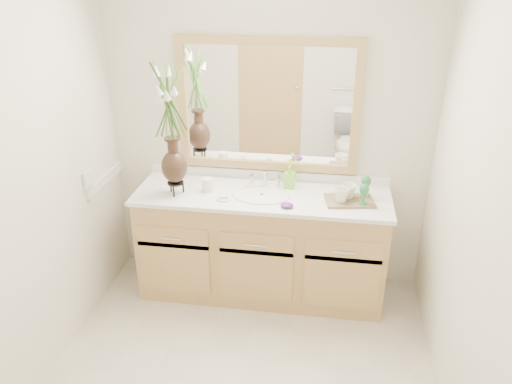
% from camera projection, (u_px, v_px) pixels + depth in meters
% --- Properties ---
extents(wall_back, '(2.40, 0.02, 2.40)m').
position_uv_depth(wall_back, '(268.00, 132.00, 3.68)').
color(wall_back, silver).
rests_on(wall_back, floor).
extents(wall_left, '(0.02, 2.60, 2.40)m').
position_uv_depth(wall_left, '(16.00, 197.00, 2.68)').
color(wall_left, silver).
rests_on(wall_left, floor).
extents(wall_right, '(0.02, 2.60, 2.40)m').
position_uv_depth(wall_right, '(483.00, 231.00, 2.36)').
color(wall_right, silver).
rests_on(wall_right, floor).
extents(vanity, '(1.80, 0.55, 0.80)m').
position_uv_depth(vanity, '(262.00, 245.00, 3.77)').
color(vanity, tan).
rests_on(vanity, floor).
extents(counter, '(1.84, 0.57, 0.03)m').
position_uv_depth(counter, '(262.00, 196.00, 3.59)').
color(counter, white).
rests_on(counter, vanity).
extents(sink, '(0.38, 0.34, 0.23)m').
position_uv_depth(sink, '(262.00, 202.00, 3.59)').
color(sink, white).
rests_on(sink, counter).
extents(mirror, '(1.32, 0.04, 0.97)m').
position_uv_depth(mirror, '(268.00, 106.00, 3.58)').
color(mirror, white).
rests_on(mirror, wall_back).
extents(switch_plate, '(0.02, 0.12, 0.12)m').
position_uv_depth(switch_plate, '(88.00, 179.00, 3.46)').
color(switch_plate, white).
rests_on(switch_plate, wall_left).
extents(flower_vase, '(0.21, 0.21, 0.87)m').
position_uv_depth(flower_vase, '(170.00, 113.00, 3.34)').
color(flower_vase, black).
rests_on(flower_vase, counter).
extents(tumbler, '(0.08, 0.08, 0.10)m').
position_uv_depth(tumbler, '(208.00, 185.00, 3.61)').
color(tumbler, white).
rests_on(tumbler, counter).
extents(soap_dish, '(0.10, 0.10, 0.03)m').
position_uv_depth(soap_dish, '(224.00, 198.00, 3.50)').
color(soap_dish, white).
rests_on(soap_dish, counter).
extents(soap_bottle, '(0.08, 0.08, 0.16)m').
position_uv_depth(soap_bottle, '(290.00, 177.00, 3.66)').
color(soap_bottle, '#7DDD34').
rests_on(soap_bottle, counter).
extents(purple_dish, '(0.11, 0.09, 0.03)m').
position_uv_depth(purple_dish, '(287.00, 205.00, 3.38)').
color(purple_dish, '#4E236B').
rests_on(purple_dish, counter).
extents(tray, '(0.36, 0.27, 0.02)m').
position_uv_depth(tray, '(350.00, 201.00, 3.47)').
color(tray, brown).
rests_on(tray, counter).
extents(mug_left, '(0.12, 0.11, 0.10)m').
position_uv_depth(mug_left, '(341.00, 195.00, 3.42)').
color(mug_left, white).
rests_on(mug_left, tray).
extents(mug_right, '(0.14, 0.14, 0.11)m').
position_uv_depth(mug_right, '(349.00, 191.00, 3.47)').
color(mug_right, white).
rests_on(mug_right, tray).
extents(goblet_front, '(0.07, 0.07, 0.15)m').
position_uv_depth(goblet_front, '(364.00, 190.00, 3.37)').
color(goblet_front, '#287A3D').
rests_on(goblet_front, tray).
extents(goblet_back, '(0.07, 0.07, 0.15)m').
position_uv_depth(goblet_back, '(366.00, 182.00, 3.48)').
color(goblet_back, '#287A3D').
rests_on(goblet_back, tray).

